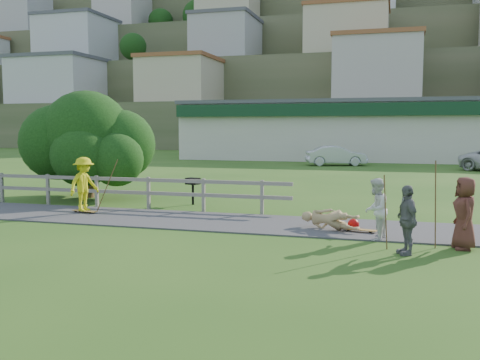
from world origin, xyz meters
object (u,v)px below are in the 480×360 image
Objects in this scene: skater_rider at (84,187)px; spectator_a at (376,209)px; spectator_b at (407,220)px; spectator_c at (465,213)px; skater_fallen at (330,220)px; bbq at (193,191)px; car_silver at (336,156)px; tree at (87,152)px.

skater_rider reaches higher than spectator_a.
spectator_b is 1.56m from spectator_c.
spectator_a reaches higher than spectator_b.
spectator_a is (9.17, -1.57, -0.10)m from skater_rider.
skater_fallen is 1.74× the size of bbq.
spectator_a is 2.03m from spectator_c.
skater_fallen is at bearing -20.84° from bbq.
spectator_c reaches higher than car_silver.
spectator_c is at bearing -84.27° from skater_rider.
tree reaches higher than car_silver.
spectator_a is at bearing -24.76° from tree.
spectator_b is 0.35× the size of car_silver.
car_silver is (5.48, 24.56, -0.15)m from skater_rider.
skater_rider is 1.12× the size of spectator_a.
spectator_c is 0.29× the size of tree.
spectator_a is 0.27× the size of tree.
spectator_a is 26.39m from car_silver.
spectator_a is at bearing -173.72° from spectator_b.
car_silver reaches higher than skater_fallen.
spectator_b reaches higher than skater_fallen.
spectator_a is at bearing 171.65° from car_silver.
spectator_a reaches higher than skater_fallen.
spectator_a reaches higher than car_silver.
tree is at bearing -175.32° from bbq.
car_silver is (-3.70, 26.13, -0.05)m from spectator_a.
spectator_b is (1.92, -2.23, 0.46)m from skater_fallen.
spectator_c is at bearing 90.85° from spectator_a.
spectator_a is 1.52m from spectator_b.
spectator_c is at bearing 175.65° from car_silver.
tree reaches higher than skater_fallen.
spectator_a is 1.59× the size of bbq.
spectator_c reaches higher than spectator_a.
tree reaches higher than spectator_a.
skater_rider is 0.40× the size of car_silver.
skater_rider is 1.04× the size of spectator_c.
skater_rider is 4.33m from tree.
skater_fallen is 25.37m from car_silver.
spectator_b is at bearing -90.42° from skater_rider.
skater_fallen is (7.95, -0.69, -0.56)m from skater_rider.
skater_rider is 1.79× the size of bbq.
skater_fallen is 3.51m from spectator_c.
car_silver is at bearing 70.02° from tree.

